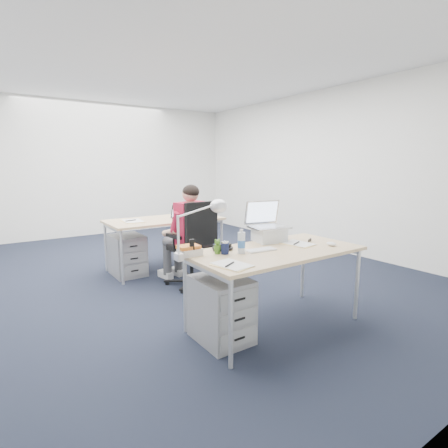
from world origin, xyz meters
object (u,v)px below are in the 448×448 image
at_px(water_bottle, 241,241).
at_px(cordless_phone, 192,248).
at_px(office_chair, 193,262).
at_px(drawer_pedestal_far, 127,255).
at_px(desk_near, 276,255).
at_px(seated_person, 184,234).
at_px(far_cup, 196,211).
at_px(sunglasses, 310,240).
at_px(desk_lamp, 194,228).
at_px(computer_mouse, 331,244).
at_px(book_stack, 189,250).
at_px(desk_far, 165,222).
at_px(drawer_pedestal_near, 221,309).
at_px(silver_laptop, 269,222).
at_px(wireless_keyboard, 261,250).
at_px(headphones, 223,247).
at_px(dark_laptop, 184,211).
at_px(bear_figurine, 217,246).
at_px(can_koozie, 225,248).

relative_size(water_bottle, cordless_phone, 1.45).
relative_size(office_chair, drawer_pedestal_far, 1.94).
distance_m(desk_near, office_chair, 1.45).
bearing_deg(seated_person, desk_near, -96.43).
bearing_deg(seated_person, far_cup, 42.23).
relative_size(sunglasses, desk_lamp, 0.18).
distance_m(office_chair, computer_mouse, 1.76).
distance_m(seated_person, book_stack, 1.46).
xyz_separation_m(desk_far, drawer_pedestal_near, (-0.51, -2.22, -0.41)).
height_order(silver_laptop, wireless_keyboard, silver_laptop).
height_order(wireless_keyboard, water_bottle, water_bottle).
bearing_deg(desk_near, far_cup, 77.34).
height_order(office_chair, desk_lamp, desk_lamp).
bearing_deg(seated_person, drawer_pedestal_near, -117.14).
distance_m(silver_laptop, headphones, 0.60).
bearing_deg(far_cup, sunglasses, -90.62).
bearing_deg(dark_laptop, water_bottle, -123.57).
bearing_deg(bear_figurine, sunglasses, 9.33).
bearing_deg(seated_person, computer_mouse, -80.12).
distance_m(can_koozie, desk_lamp, 0.34).
xyz_separation_m(drawer_pedestal_near, drawer_pedestal_far, (-0.04, 2.24, 0.00)).
relative_size(drawer_pedestal_near, can_koozie, 4.98).
distance_m(silver_laptop, cordless_phone, 0.94).
bearing_deg(cordless_phone, seated_person, 83.45).
distance_m(sunglasses, dark_laptop, 2.14).
xyz_separation_m(drawer_pedestal_far, wireless_keyboard, (0.47, -2.24, 0.46)).
bearing_deg(seated_person, cordless_phone, -125.69).
relative_size(seated_person, cordless_phone, 8.42).
xyz_separation_m(desk_far, water_bottle, (-0.29, -2.20, 0.15)).
distance_m(desk_near, headphones, 0.49).
relative_size(water_bottle, far_cup, 2.15).
bearing_deg(water_bottle, drawer_pedestal_near, -174.87).
relative_size(headphones, can_koozie, 2.28).
relative_size(silver_laptop, computer_mouse, 3.95).
relative_size(drawer_pedestal_near, far_cup, 5.53).
bearing_deg(desk_far, dark_laptop, -20.29).
height_order(desk_lamp, dark_laptop, desk_lamp).
relative_size(cordless_phone, dark_laptop, 0.51).
relative_size(silver_laptop, desk_lamp, 0.80).
bearing_deg(far_cup, book_stack, -121.05).
relative_size(bear_figurine, far_cup, 1.32).
bearing_deg(drawer_pedestal_far, water_bottle, -83.05).
bearing_deg(desk_near, dark_laptop, 84.50).
distance_m(desk_far, sunglasses, 2.28).
bearing_deg(drawer_pedestal_near, computer_mouse, -12.11).
distance_m(water_bottle, desk_lamp, 0.44).
height_order(wireless_keyboard, desk_lamp, desk_lamp).
relative_size(cordless_phone, sunglasses, 1.62).
distance_m(desk_far, water_bottle, 2.22).
distance_m(office_chair, silver_laptop, 1.29).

